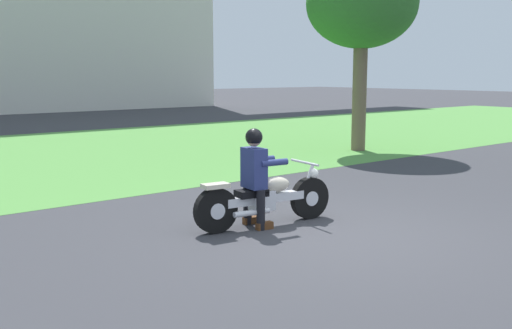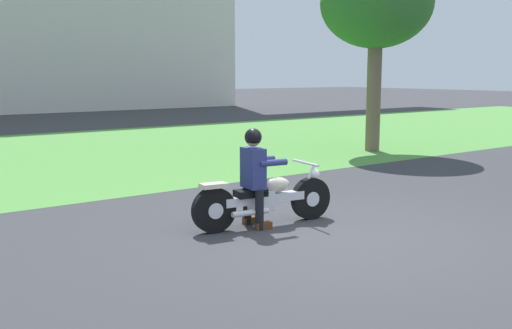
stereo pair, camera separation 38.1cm
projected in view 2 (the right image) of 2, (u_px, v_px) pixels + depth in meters
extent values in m
plane|color=#38383D|center=(339.00, 236.00, 7.80)|extent=(120.00, 120.00, 0.00)
cube|color=#549342|center=(75.00, 154.00, 15.76)|extent=(60.00, 12.00, 0.01)
cylinder|color=black|center=(311.00, 198.00, 8.70)|extent=(0.63, 0.20, 0.62)
cylinder|color=silver|center=(311.00, 198.00, 8.70)|extent=(0.23, 0.17, 0.22)
cylinder|color=black|center=(214.00, 210.00, 7.96)|extent=(0.63, 0.20, 0.62)
cylinder|color=silver|center=(214.00, 210.00, 7.96)|extent=(0.23, 0.17, 0.22)
cube|color=silver|center=(264.00, 198.00, 8.31)|extent=(1.26, 0.31, 0.12)
cube|color=silver|center=(261.00, 200.00, 8.29)|extent=(0.35, 0.28, 0.28)
ellipsoid|color=beige|center=(275.00, 185.00, 8.37)|extent=(0.47, 0.30, 0.22)
cube|color=black|center=(251.00, 193.00, 8.19)|extent=(0.47, 0.30, 0.10)
cube|color=beige|center=(214.00, 185.00, 7.90)|extent=(0.38, 0.25, 0.06)
cylinder|color=silver|center=(308.00, 182.00, 8.63)|extent=(0.26, 0.08, 0.53)
cylinder|color=silver|center=(305.00, 163.00, 8.57)|extent=(0.13, 0.66, 0.04)
sphere|color=white|center=(314.00, 174.00, 8.67)|extent=(0.16, 0.16, 0.16)
cylinder|color=silver|center=(250.00, 213.00, 8.07)|extent=(0.56, 0.15, 0.08)
cylinder|color=black|center=(247.00, 205.00, 8.40)|extent=(0.12, 0.12, 0.56)
cube|color=#593319|center=(251.00, 220.00, 8.47)|extent=(0.25, 0.13, 0.10)
cylinder|color=black|center=(259.00, 210.00, 8.09)|extent=(0.12, 0.12, 0.56)
cube|color=#593319|center=(263.00, 226.00, 8.15)|extent=(0.25, 0.13, 0.10)
cube|color=navy|center=(253.00, 168.00, 8.16)|extent=(0.27, 0.41, 0.56)
cylinder|color=navy|center=(261.00, 160.00, 8.40)|extent=(0.43, 0.15, 0.09)
cylinder|color=navy|center=(273.00, 163.00, 8.10)|extent=(0.43, 0.15, 0.09)
sphere|color=#D8A884|center=(253.00, 139.00, 8.10)|extent=(0.20, 0.20, 0.20)
sphere|color=black|center=(253.00, 137.00, 8.09)|extent=(0.24, 0.24, 0.24)
cylinder|color=brown|center=(374.00, 98.00, 16.13)|extent=(0.39, 0.39, 2.94)
ellipsoid|color=#2D6B28|center=(377.00, 3.00, 15.74)|extent=(3.01, 3.01, 2.41)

